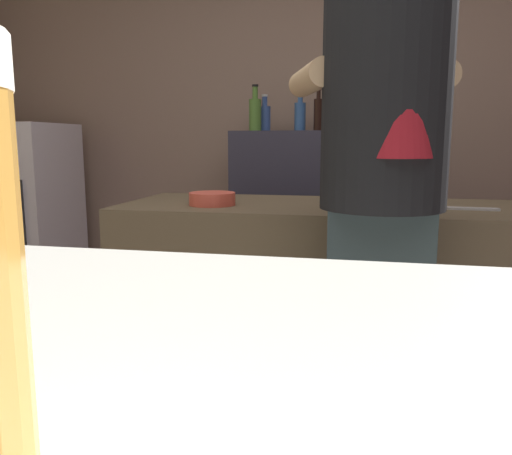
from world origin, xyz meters
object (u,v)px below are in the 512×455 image
(mixing_bowl, at_px, (212,199))
(bottle_hot_sauce, at_px, (255,113))
(bartender, at_px, (383,186))
(bottle_vinegar, at_px, (300,115))
(mini_fridge, at_px, (19,220))
(bottle_olive_oil, at_px, (265,117))
(chefs_knife, at_px, (461,208))
(bottle_soy, at_px, (318,113))

(mixing_bowl, xyz_separation_m, bottle_hot_sauce, (-0.10, 1.25, 0.37))
(bartender, relative_size, bottle_vinegar, 7.18)
(mini_fridge, xyz_separation_m, bottle_olive_oil, (1.61, 0.17, 0.65))
(mini_fridge, height_order, bottle_hot_sauce, bottle_hot_sauce)
(mini_fridge, xyz_separation_m, bottle_hot_sauce, (1.57, 0.09, 0.67))
(mini_fridge, height_order, bottle_olive_oil, bottle_olive_oil)
(chefs_knife, xyz_separation_m, bottle_olive_oil, (-0.93, 1.28, 0.37))
(mini_fridge, relative_size, mixing_bowl, 7.34)
(bottle_soy, bearing_deg, bartender, -78.65)
(mini_fridge, bearing_deg, bottle_olive_oil, 6.18)
(bottle_olive_oil, distance_m, bottle_soy, 0.34)
(bottle_vinegar, bearing_deg, bottle_olive_oil, 179.65)
(bartender, height_order, bottle_olive_oil, bartender)
(bottle_hot_sauce, xyz_separation_m, bottle_vinegar, (0.26, 0.09, -0.01))
(bartender, bearing_deg, bottle_soy, -6.25)
(mixing_bowl, height_order, bottle_hot_sauce, bottle_hot_sauce)
(mixing_bowl, relative_size, bottle_hot_sauce, 0.63)
(mixing_bowl, relative_size, bottle_olive_oil, 0.78)
(mini_fridge, relative_size, bottle_hot_sauce, 4.64)
(bartender, height_order, bottle_soy, bartender)
(mini_fridge, relative_size, bottle_vinegar, 5.14)
(bottle_hot_sauce, xyz_separation_m, bottle_olive_oil, (0.04, 0.09, -0.02))
(mini_fridge, xyz_separation_m, bottle_vinegar, (1.82, 0.17, 0.66))
(bartender, distance_m, bottle_vinegar, 1.76)
(bartender, xyz_separation_m, mixing_bowl, (-0.59, 0.35, -0.09))
(bottle_hot_sauce, height_order, bottle_soy, bottle_hot_sauce)
(chefs_knife, relative_size, bottle_olive_oil, 1.10)
(bartender, distance_m, chefs_knife, 0.50)
(mini_fridge, relative_size, chefs_knife, 5.17)
(bottle_olive_oil, bearing_deg, mini_fridge, -173.82)
(bottle_olive_oil, xyz_separation_m, bottle_soy, (0.33, -0.07, 0.02))
(mini_fridge, xyz_separation_m, bottle_soy, (1.94, 0.11, 0.67))
(mini_fridge, distance_m, bottle_olive_oil, 1.74)
(mini_fridge, relative_size, bottle_olive_oil, 5.71)
(bottle_soy, bearing_deg, bottle_olive_oil, 168.64)
(mixing_bowl, bearing_deg, bottle_olive_oil, 92.70)
(mini_fridge, distance_m, mixing_bowl, 2.05)
(bottle_hot_sauce, bearing_deg, chefs_knife, -50.80)
(bottle_hot_sauce, distance_m, bottle_vinegar, 0.27)
(bottle_soy, bearing_deg, bottle_hot_sauce, -176.78)
(mini_fridge, distance_m, bottle_vinegar, 1.95)
(chefs_knife, distance_m, bottle_olive_oil, 1.63)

